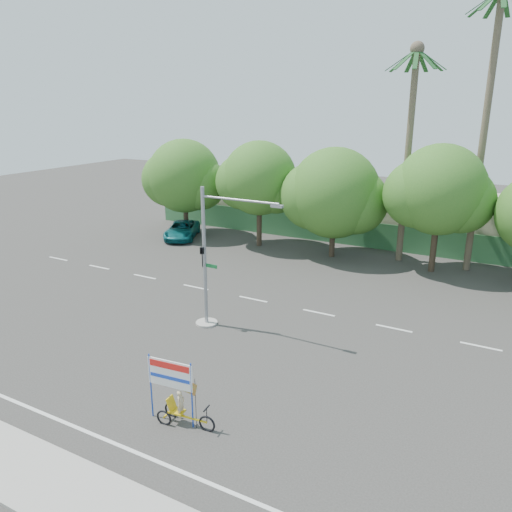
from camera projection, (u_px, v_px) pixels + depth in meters
The scene contains 14 objects.
ground at pixel (203, 372), 20.83m from camera, with size 120.00×120.00×0.00m, color #33302D.
sidewalk_near at pixel (56, 487), 14.53m from camera, with size 50.00×2.40×0.12m, color gray.
fence at pixel (360, 234), 38.56m from camera, with size 38.00×0.08×2.00m, color #336B3D.
building_left at pixel (271, 200), 46.61m from camera, with size 12.00×8.00×4.00m, color beige.
building_right at pixel (479, 224), 38.43m from camera, with size 14.00×8.00×3.60m, color beige.
tree_far_left at pixel (184, 178), 40.94m from camera, with size 7.14×6.00×7.96m.
tree_left at pixel (259, 181), 37.65m from camera, with size 6.66×5.60×8.07m.
tree_center at pixel (334, 196), 35.08m from camera, with size 7.62×6.40×7.85m.
tree_right at pixel (439, 193), 31.65m from camera, with size 6.90×5.80×8.36m.
palm_tall at pixel (487, 107), 30.42m from camera, with size 3.73×3.79×17.45m.
palm_short at pixel (410, 132), 32.95m from camera, with size 3.73×3.79×14.45m.
traffic_signal at pixel (210, 270), 24.31m from camera, with size 4.72×1.10×7.00m.
trike_billboard at pixel (177, 398), 17.21m from camera, with size 2.55×0.68×2.51m.
pickup_truck at pixel (182, 230), 41.04m from camera, with size 2.28×4.94×1.37m, color #0E5D63.
Camera 1 is at (10.81, -15.14, 10.79)m, focal length 35.00 mm.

